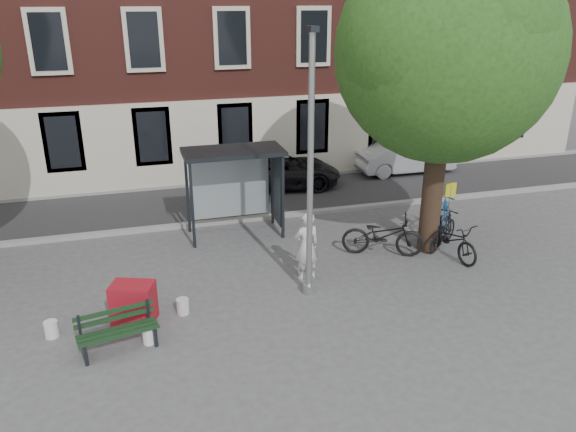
# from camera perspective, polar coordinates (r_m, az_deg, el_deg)

# --- Properties ---
(ground) EXTENTS (90.00, 90.00, 0.00)m
(ground) POSITION_cam_1_polar(r_m,az_deg,el_deg) (13.63, 2.10, -7.84)
(ground) COLOR #4C4C4F
(ground) RESTS_ON ground
(road) EXTENTS (40.00, 4.00, 0.01)m
(road) POSITION_cam_1_polar(r_m,az_deg,el_deg) (19.82, -4.12, 1.74)
(road) COLOR #28282B
(road) RESTS_ON ground
(curb_near) EXTENTS (40.00, 0.25, 0.12)m
(curb_near) POSITION_cam_1_polar(r_m,az_deg,el_deg) (17.97, -2.80, -0.15)
(curb_near) COLOR gray
(curb_near) RESTS_ON ground
(curb_far) EXTENTS (40.00, 0.25, 0.12)m
(curb_far) POSITION_cam_1_polar(r_m,az_deg,el_deg) (21.67, -5.24, 3.59)
(curb_far) COLOR gray
(curb_far) RESTS_ON ground
(lamppost) EXTENTS (0.28, 0.35, 6.11)m
(lamppost) POSITION_cam_1_polar(r_m,az_deg,el_deg) (12.51, 2.27, 3.36)
(lamppost) COLOR #9EA0A3
(lamppost) RESTS_ON ground
(tree_right) EXTENTS (5.76, 5.60, 8.20)m
(tree_right) POSITION_cam_1_polar(r_m,az_deg,el_deg) (14.90, 16.16, 16.60)
(tree_right) COLOR black
(tree_right) RESTS_ON ground
(bus_shelter) EXTENTS (2.85, 1.45, 2.62)m
(bus_shelter) POSITION_cam_1_polar(r_m,az_deg,el_deg) (16.42, -4.26, 4.57)
(bus_shelter) COLOR #1E2328
(bus_shelter) RESTS_ON ground
(painter) EXTENTS (0.70, 0.50, 1.78)m
(painter) POSITION_cam_1_polar(r_m,az_deg,el_deg) (13.92, 1.91, -3.09)
(painter) COLOR silver
(painter) RESTS_ON ground
(bench) EXTENTS (1.65, 0.82, 0.81)m
(bench) POSITION_cam_1_polar(r_m,az_deg,el_deg) (11.98, -16.90, -11.28)
(bench) COLOR #1E2328
(bench) RESTS_ON ground
(bike_a) EXTENTS (2.34, 1.59, 1.16)m
(bike_a) POSITION_cam_1_polar(r_m,az_deg,el_deg) (15.53, 9.60, -1.94)
(bike_a) COLOR black
(bike_a) RESTS_ON ground
(bike_b) EXTENTS (1.92, 1.70, 1.21)m
(bike_b) POSITION_cam_1_polar(r_m,az_deg,el_deg) (17.03, 15.08, -0.19)
(bike_b) COLOR #184E86
(bike_b) RESTS_ON ground
(bike_c) EXTENTS (1.09, 2.11, 1.06)m
(bike_c) POSITION_cam_1_polar(r_m,az_deg,el_deg) (15.86, 16.19, -2.23)
(bike_c) COLOR black
(bike_c) RESTS_ON ground
(bike_d) EXTENTS (1.68, 1.44, 1.05)m
(bike_d) POSITION_cam_1_polar(r_m,az_deg,el_deg) (16.41, 15.49, -1.36)
(bike_d) COLOR black
(bike_d) RESTS_ON ground
(car_dark) EXTENTS (4.82, 2.63, 1.28)m
(car_dark) POSITION_cam_1_polar(r_m,az_deg,el_deg) (20.89, -1.01, 4.66)
(car_dark) COLOR black
(car_dark) RESTS_ON ground
(car_silver) EXTENTS (3.96, 1.39, 1.30)m
(car_silver) POSITION_cam_1_polar(r_m,az_deg,el_deg) (23.12, 11.80, 5.89)
(car_silver) COLOR #A9ACB1
(car_silver) RESTS_ON ground
(red_stand) EXTENTS (1.05, 0.88, 0.90)m
(red_stand) POSITION_cam_1_polar(r_m,az_deg,el_deg) (12.78, -15.42, -8.49)
(red_stand) COLOR maroon
(red_stand) RESTS_ON ground
(blue_crate) EXTENTS (0.66, 0.58, 0.20)m
(blue_crate) POSITION_cam_1_polar(r_m,az_deg,el_deg) (13.22, -16.30, -9.28)
(blue_crate) COLOR navy
(blue_crate) RESTS_ON ground
(bucket_a) EXTENTS (0.30, 0.30, 0.36)m
(bucket_a) POSITION_cam_1_polar(r_m,az_deg,el_deg) (12.11, -13.91, -11.65)
(bucket_a) COLOR white
(bucket_a) RESTS_ON ground
(bucket_b) EXTENTS (0.34, 0.34, 0.36)m
(bucket_b) POSITION_cam_1_polar(r_m,az_deg,el_deg) (12.96, -10.64, -9.00)
(bucket_b) COLOR silver
(bucket_b) RESTS_ON ground
(bucket_c) EXTENTS (0.36, 0.36, 0.36)m
(bucket_c) POSITION_cam_1_polar(r_m,az_deg,el_deg) (12.93, -22.91, -10.55)
(bucket_c) COLOR silver
(bucket_c) RESTS_ON ground
(notice_sign) EXTENTS (0.32, 0.05, 1.83)m
(notice_sign) POSITION_cam_1_polar(r_m,az_deg,el_deg) (16.43, 16.09, 1.54)
(notice_sign) COLOR #9EA0A3
(notice_sign) RESTS_ON ground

